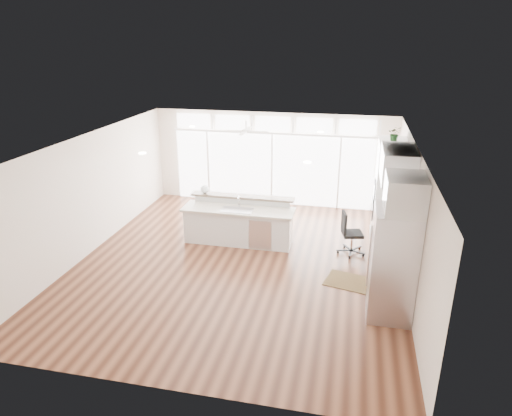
# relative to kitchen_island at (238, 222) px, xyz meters

# --- Properties ---
(floor) EXTENTS (7.00, 8.00, 0.02)m
(floor) POSITION_rel_kitchen_island_xyz_m (0.28, -1.02, -0.54)
(floor) COLOR #442214
(floor) RESTS_ON ground
(ceiling) EXTENTS (7.00, 8.00, 0.02)m
(ceiling) POSITION_rel_kitchen_island_xyz_m (0.28, -1.02, 2.17)
(ceiling) COLOR white
(ceiling) RESTS_ON wall_back
(wall_back) EXTENTS (7.00, 0.04, 2.70)m
(wall_back) POSITION_rel_kitchen_island_xyz_m (0.28, 2.98, 0.82)
(wall_back) COLOR white
(wall_back) RESTS_ON floor
(wall_front) EXTENTS (7.00, 0.04, 2.70)m
(wall_front) POSITION_rel_kitchen_island_xyz_m (0.28, -5.02, 0.82)
(wall_front) COLOR white
(wall_front) RESTS_ON floor
(wall_left) EXTENTS (0.04, 8.00, 2.70)m
(wall_left) POSITION_rel_kitchen_island_xyz_m (-3.22, -1.02, 0.82)
(wall_left) COLOR white
(wall_left) RESTS_ON floor
(wall_right) EXTENTS (0.04, 8.00, 2.70)m
(wall_right) POSITION_rel_kitchen_island_xyz_m (3.78, -1.02, 0.82)
(wall_right) COLOR white
(wall_right) RESTS_ON floor
(glass_wall) EXTENTS (5.80, 0.06, 2.08)m
(glass_wall) POSITION_rel_kitchen_island_xyz_m (0.28, 2.92, 0.52)
(glass_wall) COLOR white
(glass_wall) RESTS_ON wall_back
(transom_row) EXTENTS (5.90, 0.06, 0.40)m
(transom_row) POSITION_rel_kitchen_island_xyz_m (0.28, 2.92, 1.85)
(transom_row) COLOR white
(transom_row) RESTS_ON wall_back
(desk_window) EXTENTS (0.04, 0.85, 0.85)m
(desk_window) POSITION_rel_kitchen_island_xyz_m (3.74, -0.72, 1.02)
(desk_window) COLOR white
(desk_window) RESTS_ON wall_right
(ceiling_fan) EXTENTS (1.16, 1.16, 0.32)m
(ceiling_fan) POSITION_rel_kitchen_island_xyz_m (-0.22, 1.78, 1.95)
(ceiling_fan) COLOR white
(ceiling_fan) RESTS_ON ceiling
(recessed_lights) EXTENTS (3.40, 3.00, 0.02)m
(recessed_lights) POSITION_rel_kitchen_island_xyz_m (0.28, -0.82, 2.15)
(recessed_lights) COLOR white
(recessed_lights) RESTS_ON ceiling
(oven_cabinet) EXTENTS (0.64, 1.20, 2.50)m
(oven_cabinet) POSITION_rel_kitchen_island_xyz_m (3.45, 0.78, 0.72)
(oven_cabinet) COLOR silver
(oven_cabinet) RESTS_ON floor
(desk_nook) EXTENTS (0.72, 1.30, 0.76)m
(desk_nook) POSITION_rel_kitchen_island_xyz_m (3.41, -0.72, -0.15)
(desk_nook) COLOR silver
(desk_nook) RESTS_ON floor
(upper_cabinets) EXTENTS (0.64, 1.30, 0.64)m
(upper_cabinets) POSITION_rel_kitchen_island_xyz_m (3.45, -0.72, 1.82)
(upper_cabinets) COLOR silver
(upper_cabinets) RESTS_ON wall_right
(refrigerator) EXTENTS (0.76, 0.90, 2.00)m
(refrigerator) POSITION_rel_kitchen_island_xyz_m (3.39, -2.37, 0.47)
(refrigerator) COLOR silver
(refrigerator) RESTS_ON floor
(fridge_cabinet) EXTENTS (0.64, 0.90, 0.60)m
(fridge_cabinet) POSITION_rel_kitchen_island_xyz_m (3.45, -2.37, 1.77)
(fridge_cabinet) COLOR silver
(fridge_cabinet) RESTS_ON wall_right
(framed_photos) EXTENTS (0.06, 0.22, 0.80)m
(framed_photos) POSITION_rel_kitchen_island_xyz_m (3.74, -0.10, 0.87)
(framed_photos) COLOR black
(framed_photos) RESTS_ON wall_right
(kitchen_island) EXTENTS (2.67, 1.01, 1.06)m
(kitchen_island) POSITION_rel_kitchen_island_xyz_m (0.00, 0.00, 0.00)
(kitchen_island) COLOR silver
(kitchen_island) RESTS_ON floor
(rug) EXTENTS (1.13, 0.92, 0.01)m
(rug) POSITION_rel_kitchen_island_xyz_m (2.71, -1.39, -0.52)
(rug) COLOR #342310
(rug) RESTS_ON floor
(office_chair) EXTENTS (0.62, 0.59, 1.01)m
(office_chair) POSITION_rel_kitchen_island_xyz_m (2.69, -0.04, -0.03)
(office_chair) COLOR black
(office_chair) RESTS_ON floor
(fishbowl) EXTENTS (0.22, 0.22, 0.21)m
(fishbowl) POSITION_rel_kitchen_island_xyz_m (-0.95, 0.40, 0.64)
(fishbowl) COLOR white
(fishbowl) RESTS_ON kitchen_island
(monitor) EXTENTS (0.11, 0.45, 0.37)m
(monitor) POSITION_rel_kitchen_island_xyz_m (3.33, -0.72, 0.42)
(monitor) COLOR black
(monitor) RESTS_ON desk_nook
(keyboard) EXTENTS (0.13, 0.30, 0.01)m
(keyboard) POSITION_rel_kitchen_island_xyz_m (3.16, -0.72, 0.24)
(keyboard) COLOR silver
(keyboard) RESTS_ON desk_nook
(potted_plant) EXTENTS (0.31, 0.34, 0.26)m
(potted_plant) POSITION_rel_kitchen_island_xyz_m (3.45, 0.78, 2.10)
(potted_plant) COLOR #245123
(potted_plant) RESTS_ON oven_cabinet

